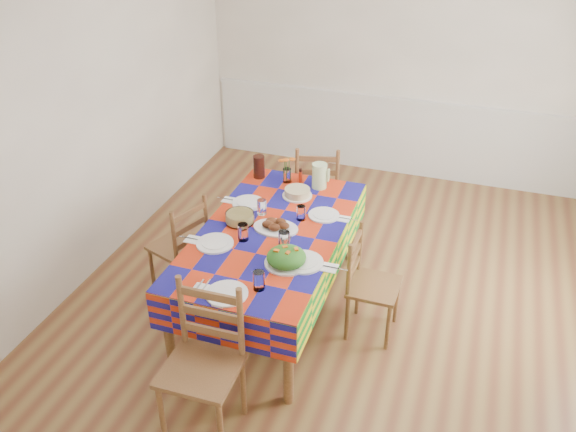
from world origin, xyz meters
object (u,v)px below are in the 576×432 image
object	(u,v)px
chair_left	(182,247)
dining_table	(271,240)
chair_right	(369,285)
tea_pitcher	(259,167)
chair_near	(204,365)
green_pitcher	(319,176)
meat_platter	(276,226)
chair_far	(317,191)

from	to	relation	value
chair_left	dining_table	bearing A→B (deg)	111.02
chair_right	dining_table	bearing A→B (deg)	90.94
tea_pitcher	chair_near	size ratio (longest dim) A/B	0.19
dining_table	green_pitcher	world-z (taller)	green_pitcher
meat_platter	chair_right	world-z (taller)	chair_right
tea_pitcher	chair_far	xyz separation A→B (m)	(0.42, 0.43, -0.39)
meat_platter	chair_far	size ratio (longest dim) A/B	0.37
dining_table	chair_far	world-z (taller)	chair_far
chair_near	chair_far	world-z (taller)	chair_near
meat_platter	tea_pitcher	world-z (taller)	tea_pitcher
green_pitcher	chair_far	distance (m)	0.61
chair_right	chair_near	bearing A→B (deg)	148.34
green_pitcher	chair_near	xyz separation A→B (m)	(-0.15, -2.04, -0.36)
dining_table	chair_right	distance (m)	0.83
tea_pitcher	green_pitcher	bearing A→B (deg)	-1.20
meat_platter	green_pitcher	size ratio (longest dim) A/B	1.61
dining_table	chair_near	size ratio (longest dim) A/B	1.88
dining_table	meat_platter	xyz separation A→B (m)	(0.02, 0.04, 0.11)
dining_table	chair_right	xyz separation A→B (m)	(0.79, 0.00, -0.25)
green_pitcher	meat_platter	bearing A→B (deg)	-99.54
meat_platter	green_pitcher	bearing A→B (deg)	80.46
chair_far	chair_right	size ratio (longest dim) A/B	1.10
chair_far	tea_pitcher	bearing A→B (deg)	32.31
green_pitcher	chair_left	distance (m)	1.32
chair_near	chair_far	xyz separation A→B (m)	(0.01, 2.48, -0.04)
tea_pitcher	chair_far	bearing A→B (deg)	45.83
meat_platter	chair_far	xyz separation A→B (m)	(-0.01, 1.21, -0.32)
chair_near	chair_left	size ratio (longest dim) A/B	1.14
chair_left	green_pitcher	bearing A→B (deg)	150.72
chair_left	chair_right	size ratio (longest dim) A/B	1.05
green_pitcher	chair_right	bearing A→B (deg)	-51.33
dining_table	chair_right	size ratio (longest dim) A/B	2.24
dining_table	green_pitcher	xyz separation A→B (m)	(0.15, 0.80, 0.20)
green_pitcher	tea_pitcher	bearing A→B (deg)	178.80
green_pitcher	tea_pitcher	world-z (taller)	green_pitcher
meat_platter	chair_right	distance (m)	0.85
meat_platter	tea_pitcher	bearing A→B (deg)	119.27
tea_pitcher	chair_near	world-z (taller)	chair_near
green_pitcher	chair_right	xyz separation A→B (m)	(0.64, -0.80, -0.44)
chair_left	meat_platter	bearing A→B (deg)	113.45
meat_platter	chair_far	world-z (taller)	chair_far
dining_table	chair_near	distance (m)	1.25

